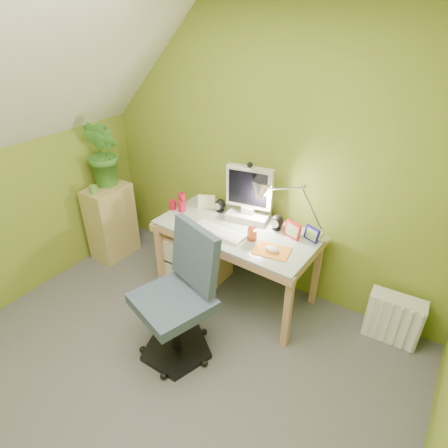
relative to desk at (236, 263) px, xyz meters
The scene contains 20 objects.
floor 1.28m from the desk, 88.85° to the right, with size 3.20×3.20×0.01m, color #535358.
wall_back 0.93m from the desk, 86.17° to the left, with size 3.20×0.01×2.40m, color olive.
desk is the anchor object (origin of this frame).
monitor 0.63m from the desk, 90.00° to the left, with size 0.38×0.22×0.52m, color #BBB6A8, non-canonical shape.
speaker_left 0.51m from the desk, 149.35° to the left, with size 0.09×0.09×0.11m, color black, non-canonical shape.
speaker_right 0.52m from the desk, 30.65° to the left, with size 0.11×0.11×0.13m, color black, non-canonical shape.
keyboard 0.39m from the desk, 119.74° to the right, with size 0.43×0.14×0.02m, color white.
mousepad 0.53m from the desk, 20.22° to the right, with size 0.26×0.18×0.01m, color orange.
mouse 0.54m from the desk, 20.22° to the right, with size 0.11×0.07×0.04m, color white.
amber_tumbler 0.44m from the desk, 23.96° to the right, with size 0.07×0.07×0.09m, color maroon.
candle_cluster 0.73m from the desk, behind, with size 0.17×0.15×0.13m, color #B10F28, non-canonical shape.
photo_frame_red 0.60m from the desk, 15.95° to the left, with size 0.14×0.02×0.12m, color red.
photo_frame_blue 0.71m from the desk, 15.95° to the left, with size 0.13×0.02×0.11m, color navy.
photo_frame_green 0.59m from the desk, 160.71° to the left, with size 0.15×0.02×0.13m, color beige.
desk_lamp 0.82m from the desk, 21.80° to the left, with size 0.59×0.25×0.64m, color #AEAEB3, non-canonical shape.
side_ledge 1.38m from the desk, behind, with size 0.28×0.43×0.75m, color tan.
potted_plant 1.56m from the desk, behind, with size 0.35×0.28×0.64m, color #3D7D29.
green_cup 1.45m from the desk, 168.22° to the right, with size 0.06×0.06×0.08m, color #5A983F.
task_chair 0.79m from the desk, 92.72° to the right, with size 0.55×0.55×0.99m, color #38465C, non-canonical shape.
radiator 1.28m from the desk, 10.41° to the left, with size 0.39×0.16×0.39m, color silver.
Camera 1 is at (1.29, -0.97, 2.24)m, focal length 30.00 mm.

